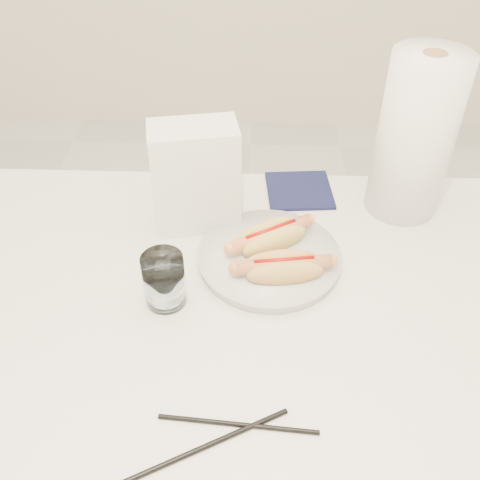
{
  "coord_description": "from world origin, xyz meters",
  "views": [
    {
      "loc": [
        0.03,
        -0.57,
        1.4
      ],
      "look_at": [
        0.01,
        0.1,
        0.82
      ],
      "focal_mm": 40.54,
      "sensor_mm": 36.0,
      "label": 1
    }
  ],
  "objects_px": {
    "table": "(233,339)",
    "paper_towel_roll": "(415,137)",
    "plate": "(269,259)",
    "water_glass": "(164,280)",
    "hotdog_left": "(270,237)",
    "hotdog_right": "(283,267)",
    "napkin_box": "(196,177)"
  },
  "relations": [
    {
      "from": "table",
      "to": "hotdog_right",
      "type": "relative_size",
      "value": 7.51
    },
    {
      "from": "hotdog_right",
      "to": "napkin_box",
      "type": "relative_size",
      "value": 0.78
    },
    {
      "from": "hotdog_left",
      "to": "water_glass",
      "type": "bearing_deg",
      "value": -176.02
    },
    {
      "from": "plate",
      "to": "hotdog_right",
      "type": "distance_m",
      "value": 0.06
    },
    {
      "from": "hotdog_left",
      "to": "napkin_box",
      "type": "height_order",
      "value": "napkin_box"
    },
    {
      "from": "hotdog_right",
      "to": "napkin_box",
      "type": "height_order",
      "value": "napkin_box"
    },
    {
      "from": "hotdog_right",
      "to": "paper_towel_roll",
      "type": "relative_size",
      "value": 0.52
    },
    {
      "from": "water_glass",
      "to": "napkin_box",
      "type": "xyz_separation_m",
      "value": [
        0.03,
        0.2,
        0.06
      ]
    },
    {
      "from": "table",
      "to": "water_glass",
      "type": "relative_size",
      "value": 13.0
    },
    {
      "from": "plate",
      "to": "water_glass",
      "type": "distance_m",
      "value": 0.19
    },
    {
      "from": "table",
      "to": "hotdog_left",
      "type": "relative_size",
      "value": 8.14
    },
    {
      "from": "table",
      "to": "plate",
      "type": "relative_size",
      "value": 5.02
    },
    {
      "from": "table",
      "to": "napkin_box",
      "type": "relative_size",
      "value": 5.87
    },
    {
      "from": "napkin_box",
      "to": "paper_towel_roll",
      "type": "bearing_deg",
      "value": -1.29
    },
    {
      "from": "table",
      "to": "hotdog_left",
      "type": "xyz_separation_m",
      "value": [
        0.06,
        0.15,
        0.1
      ]
    },
    {
      "from": "hotdog_left",
      "to": "napkin_box",
      "type": "distance_m",
      "value": 0.17
    },
    {
      "from": "table",
      "to": "napkin_box",
      "type": "distance_m",
      "value": 0.29
    },
    {
      "from": "water_glass",
      "to": "plate",
      "type": "bearing_deg",
      "value": 29.1
    },
    {
      "from": "table",
      "to": "hotdog_left",
      "type": "height_order",
      "value": "hotdog_left"
    },
    {
      "from": "plate",
      "to": "table",
      "type": "bearing_deg",
      "value": -115.68
    },
    {
      "from": "table",
      "to": "hotdog_right",
      "type": "distance_m",
      "value": 0.15
    },
    {
      "from": "napkin_box",
      "to": "hotdog_right",
      "type": "bearing_deg",
      "value": -56.96
    },
    {
      "from": "hotdog_left",
      "to": "water_glass",
      "type": "height_order",
      "value": "water_glass"
    },
    {
      "from": "paper_towel_roll",
      "to": "hotdog_left",
      "type": "bearing_deg",
      "value": -149.32
    },
    {
      "from": "hotdog_right",
      "to": "hotdog_left",
      "type": "bearing_deg",
      "value": 96.93
    },
    {
      "from": "table",
      "to": "paper_towel_roll",
      "type": "relative_size",
      "value": 3.89
    },
    {
      "from": "water_glass",
      "to": "hotdog_right",
      "type": "bearing_deg",
      "value": 12.4
    },
    {
      "from": "hotdog_left",
      "to": "paper_towel_roll",
      "type": "relative_size",
      "value": 0.48
    },
    {
      "from": "hotdog_left",
      "to": "paper_towel_roll",
      "type": "bearing_deg",
      "value": -0.29
    },
    {
      "from": "table",
      "to": "plate",
      "type": "height_order",
      "value": "plate"
    },
    {
      "from": "table",
      "to": "paper_towel_roll",
      "type": "height_order",
      "value": "paper_towel_roll"
    },
    {
      "from": "hotdog_right",
      "to": "water_glass",
      "type": "height_order",
      "value": "water_glass"
    }
  ]
}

